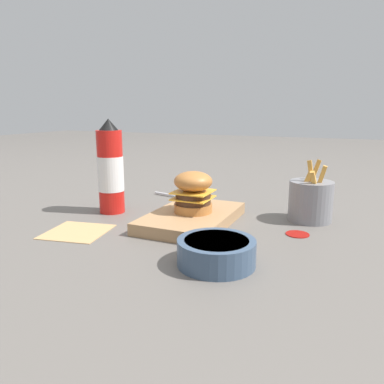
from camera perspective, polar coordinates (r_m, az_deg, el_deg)
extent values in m
plane|color=#5B5651|center=(0.91, -4.93, -4.82)|extent=(6.00, 6.00, 0.00)
cube|color=#A37A51|center=(0.91, 0.00, -3.95)|extent=(0.29, 0.18, 0.03)
cylinder|color=#AD6B33|center=(0.91, 0.17, -2.41)|extent=(0.09, 0.09, 0.02)
cylinder|color=#422819|center=(0.90, 0.17, -1.39)|extent=(0.08, 0.08, 0.01)
cube|color=gold|center=(0.90, 0.17, -0.91)|extent=(0.09, 0.09, 0.00)
cylinder|color=#422819|center=(0.90, 0.17, -0.43)|extent=(0.08, 0.08, 0.01)
cube|color=gold|center=(0.90, 0.17, 0.06)|extent=(0.09, 0.09, 0.00)
ellipsoid|color=#AD6B33|center=(0.89, 0.17, 1.65)|extent=(0.09, 0.09, 0.05)
cylinder|color=red|center=(1.01, -12.29, 3.00)|extent=(0.07, 0.07, 0.22)
cylinder|color=silver|center=(1.01, -12.28, 2.75)|extent=(0.07, 0.07, 0.09)
cone|color=black|center=(1.00, -12.63, 10.02)|extent=(0.05, 0.05, 0.03)
cylinder|color=slate|center=(0.97, 17.61, -1.32)|extent=(0.11, 0.11, 0.10)
cube|color=gold|center=(0.99, 17.94, 2.19)|extent=(0.02, 0.04, 0.09)
cube|color=gold|center=(0.95, 16.87, 1.15)|extent=(0.02, 0.03, 0.07)
cube|color=gold|center=(0.93, 18.16, 1.01)|extent=(0.03, 0.02, 0.07)
cube|color=gold|center=(0.95, 18.90, 1.47)|extent=(0.01, 0.03, 0.08)
cube|color=gold|center=(0.96, 17.78, 1.92)|extent=(0.02, 0.03, 0.09)
cylinder|color=#384C66|center=(0.67, 3.73, -9.15)|extent=(0.14, 0.14, 0.05)
cylinder|color=#669356|center=(0.67, 3.76, -7.51)|extent=(0.12, 0.12, 0.01)
cylinder|color=silver|center=(1.19, -3.37, -0.45)|extent=(0.03, 0.12, 0.01)
ellipsoid|color=silver|center=(1.14, -0.19, -1.02)|extent=(0.04, 0.05, 0.01)
cylinder|color=#9E140F|center=(0.87, 15.78, -6.14)|extent=(0.05, 0.05, 0.00)
cube|color=tan|center=(0.89, -17.08, -5.76)|extent=(0.15, 0.15, 0.00)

